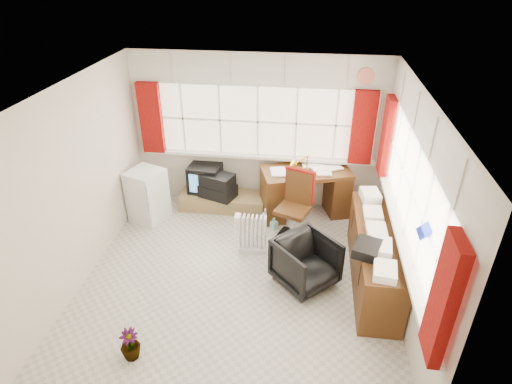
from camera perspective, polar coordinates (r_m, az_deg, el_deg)
ground at (r=5.78m, az=-2.31°, el=-11.33°), size 4.00×4.00×0.00m
room_walls at (r=4.93m, az=-2.66°, el=1.93°), size 4.00×4.00×4.00m
window_back at (r=6.90m, az=0.21°, el=5.32°), size 3.70×0.12×3.60m
window_right at (r=5.28m, az=18.85°, el=-4.80°), size 0.12×3.70×3.60m
curtains at (r=5.72m, az=8.17°, el=5.24°), size 3.83×3.83×1.15m
overhead_cabinets at (r=5.49m, az=9.36°, el=13.00°), size 3.98×3.98×0.48m
desk at (r=6.88m, az=6.56°, el=0.29°), size 1.50×1.05×0.82m
desk_lamp at (r=6.40m, az=6.85°, el=4.15°), size 0.15×0.13×0.38m
task_chair at (r=6.25m, az=5.37°, el=-1.50°), size 0.58×0.60×1.08m
office_chair at (r=5.55m, az=6.66°, el=-9.30°), size 0.98×0.98×0.64m
radiator at (r=6.08m, az=-0.46°, el=-6.05°), size 0.40×0.16×0.59m
credenza at (r=5.71m, az=15.51°, el=-8.12°), size 0.50×2.00×0.85m
file_tray at (r=5.09m, az=14.60°, el=-7.33°), size 0.38×0.43×0.12m
tv_bench at (r=7.17m, az=-4.40°, el=-1.17°), size 1.40×0.50×0.25m
crt_tv at (r=7.15m, az=-6.75°, el=1.89°), size 0.55×0.52×0.46m
hifi_stack at (r=6.96m, az=-5.14°, el=0.83°), size 0.65×0.53×0.40m
mini_fridge at (r=6.93m, az=-14.27°, el=-0.42°), size 0.64×0.64×0.84m
spray_bottle_a at (r=6.68m, az=1.25°, el=-3.38°), size 0.13×0.13×0.30m
spray_bottle_b at (r=6.62m, az=2.43°, el=-4.22°), size 0.13×0.13×0.21m
flower_vase at (r=4.94m, az=-16.46°, el=-18.90°), size 0.24×0.24×0.38m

